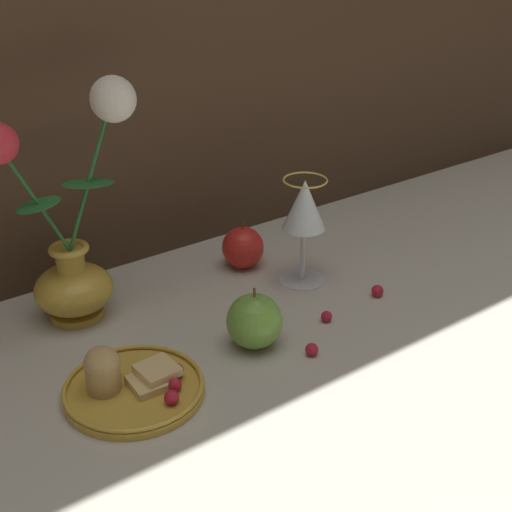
{
  "coord_description": "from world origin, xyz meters",
  "views": [
    {
      "loc": [
        -0.48,
        -0.71,
        0.54
      ],
      "look_at": [
        0.03,
        -0.01,
        0.1
      ],
      "focal_mm": 50.0,
      "sensor_mm": 36.0,
      "label": 1
    }
  ],
  "objects_px": {
    "vase": "(73,243)",
    "wine_glass": "(304,209)",
    "apple_beside_vase": "(243,248)",
    "apple_near_glass": "(254,321)",
    "plate_with_pastries": "(129,384)"
  },
  "relations": [
    {
      "from": "vase",
      "to": "wine_glass",
      "type": "height_order",
      "value": "vase"
    },
    {
      "from": "apple_beside_vase",
      "to": "apple_near_glass",
      "type": "relative_size",
      "value": 0.92
    },
    {
      "from": "vase",
      "to": "wine_glass",
      "type": "xyz_separation_m",
      "value": [
        0.32,
        -0.11,
        0.01
      ]
    },
    {
      "from": "plate_with_pastries",
      "to": "apple_near_glass",
      "type": "relative_size",
      "value": 1.97
    },
    {
      "from": "vase",
      "to": "plate_with_pastries",
      "type": "distance_m",
      "value": 0.23
    },
    {
      "from": "plate_with_pastries",
      "to": "vase",
      "type": "bearing_deg",
      "value": 82.29
    },
    {
      "from": "vase",
      "to": "apple_near_glass",
      "type": "distance_m",
      "value": 0.27
    },
    {
      "from": "plate_with_pastries",
      "to": "wine_glass",
      "type": "distance_m",
      "value": 0.38
    },
    {
      "from": "plate_with_pastries",
      "to": "apple_near_glass",
      "type": "bearing_deg",
      "value": -0.56
    },
    {
      "from": "apple_near_glass",
      "to": "wine_glass",
      "type": "bearing_deg",
      "value": 31.76
    },
    {
      "from": "plate_with_pastries",
      "to": "apple_beside_vase",
      "type": "height_order",
      "value": "apple_beside_vase"
    },
    {
      "from": "vase",
      "to": "plate_with_pastries",
      "type": "bearing_deg",
      "value": -97.71
    },
    {
      "from": "apple_beside_vase",
      "to": "wine_glass",
      "type": "bearing_deg",
      "value": -62.18
    },
    {
      "from": "vase",
      "to": "plate_with_pastries",
      "type": "relative_size",
      "value": 1.95
    },
    {
      "from": "vase",
      "to": "apple_beside_vase",
      "type": "height_order",
      "value": "vase"
    }
  ]
}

